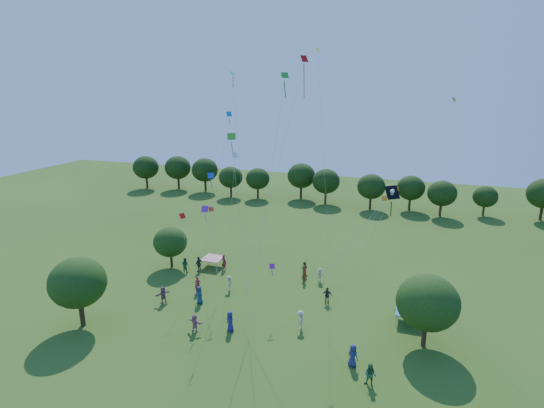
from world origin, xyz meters
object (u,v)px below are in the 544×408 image
Objects in this scene: near_tree_north at (170,242)px; tent_red_stripe at (213,258)px; near_tree_west at (78,283)px; near_tree_east at (428,302)px; red_high_kite at (293,109)px; pirate_kite at (390,197)px; tent_blue at (409,312)px.

near_tree_north reaches higher than tent_red_stripe.
near_tree_west is 1.03× the size of near_tree_east.
red_high_kite is (-12.51, 4.71, 14.44)m from near_tree_east.
near_tree_north is at bearing 87.19° from near_tree_west.
near_tree_east is at bearing -20.65° from red_high_kite.
near_tree_east is 0.51× the size of pirate_kite.
near_tree_west is 28.94m from near_tree_east.
near_tree_north is 2.19× the size of tent_blue.
near_tree_north is 26.68m from tent_blue.
tent_blue is at bearing -13.93° from tent_red_stripe.
pirate_kite is at bearing -27.99° from tent_red_stripe.
tent_blue is at bearing 110.57° from near_tree_east.
tent_blue is 0.10× the size of red_high_kite.
tent_red_stripe is at bearing 152.01° from pirate_kite.
pirate_kite is at bearing -35.08° from red_high_kite.
near_tree_north is at bearing 171.76° from tent_blue.
red_high_kite reaches higher than pirate_kite.
tent_blue is (26.33, -3.81, -2.06)m from near_tree_north.
tent_blue is at bearing -8.24° from near_tree_north.
pirate_kite is (24.21, -8.88, 9.51)m from near_tree_north.
near_tree_east is 19.68m from red_high_kite.
near_tree_east reaches higher than tent_blue.
near_tree_north reaches higher than tent_blue.
tent_blue is (26.99, 9.64, -3.07)m from near_tree_west.
near_tree_east is (28.25, 6.28, -0.22)m from near_tree_west.
near_tree_west is 2.85× the size of tent_blue.
pirate_kite is (24.87, 4.58, 8.50)m from near_tree_west.
near_tree_north is 27.49m from pirate_kite.
near_tree_east is at bearing 26.80° from pirate_kite.
red_high_kite is at bearing -21.00° from tent_red_stripe.
red_high_kite is (10.58, -4.06, 17.29)m from tent_red_stripe.
tent_red_stripe is 1.00× the size of tent_blue.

